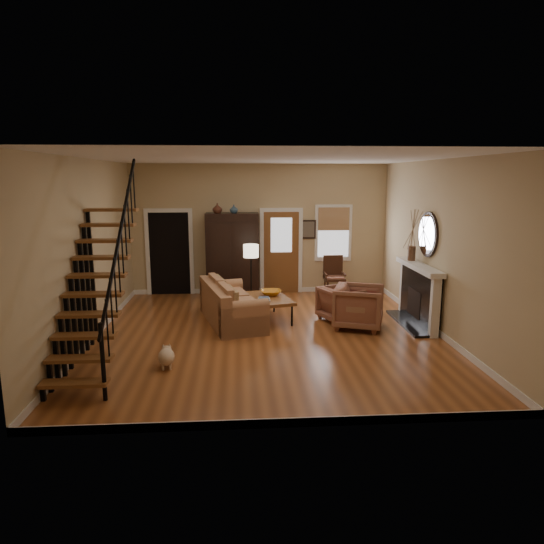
{
  "coord_description": "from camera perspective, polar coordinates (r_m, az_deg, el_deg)",
  "views": [
    {
      "loc": [
        -0.54,
        -8.84,
        2.97
      ],
      "look_at": [
        0.1,
        0.4,
        1.15
      ],
      "focal_mm": 32.0,
      "sensor_mm": 36.0,
      "label": 1
    }
  ],
  "objects": [
    {
      "name": "bowl",
      "position": [
        10.31,
        -0.13,
        -2.45
      ],
      "size": [
        0.44,
        0.44,
        0.11
      ],
      "primitive_type": "imported",
      "color": "orange",
      "rests_on": "coffee_table"
    },
    {
      "name": "books",
      "position": [
        9.87,
        -0.94,
        -3.21
      ],
      "size": [
        0.24,
        0.32,
        0.06
      ],
      "primitive_type": null,
      "color": "beige",
      "rests_on": "coffee_table"
    },
    {
      "name": "sofa",
      "position": [
        10.05,
        -4.75,
        -3.71
      ],
      "size": [
        1.45,
        2.34,
        0.81
      ],
      "primitive_type": null,
      "rotation": [
        0.0,
        0.0,
        0.25
      ],
      "color": "#AA734D",
      "rests_on": "ground"
    },
    {
      "name": "floor_lamp",
      "position": [
        10.92,
        -2.47,
        -0.64
      ],
      "size": [
        0.43,
        0.43,
        1.49
      ],
      "primitive_type": null,
      "rotation": [
        0.0,
        0.0,
        0.33
      ],
      "color": "black",
      "rests_on": "ground"
    },
    {
      "name": "coffee_table",
      "position": [
        10.24,
        -0.35,
        -4.3
      ],
      "size": [
        1.06,
        1.45,
        0.5
      ],
      "primitive_type": null,
      "rotation": [
        0.0,
        0.0,
        0.26
      ],
      "color": "brown",
      "rests_on": "ground"
    },
    {
      "name": "room",
      "position": [
        10.71,
        -3.26,
        3.23
      ],
      "size": [
        7.0,
        7.33,
        3.3
      ],
      "color": "#975126",
      "rests_on": "ground"
    },
    {
      "name": "armchair_left",
      "position": [
        9.82,
        10.19,
        -4.07
      ],
      "size": [
        1.2,
        1.18,
        0.86
      ],
      "primitive_type": "imported",
      "rotation": [
        0.0,
        0.0,
        1.23
      ],
      "color": "brown",
      "rests_on": "ground"
    },
    {
      "name": "armoire",
      "position": [
        12.15,
        -4.67,
        1.98
      ],
      "size": [
        1.3,
        0.6,
        2.1
      ],
      "primitive_type": null,
      "color": "black",
      "rests_on": "ground"
    },
    {
      "name": "fireplace",
      "position": [
        10.28,
        17.06,
        -1.92
      ],
      "size": [
        0.33,
        1.95,
        2.3
      ],
      "color": "black",
      "rests_on": "ground"
    },
    {
      "name": "armchair_right",
      "position": [
        10.27,
        8.11,
        -3.73
      ],
      "size": [
        1.03,
        1.02,
        0.72
      ],
      "primitive_type": "imported",
      "rotation": [
        0.0,
        0.0,
        1.99
      ],
      "color": "brown",
      "rests_on": "ground"
    },
    {
      "name": "dog",
      "position": [
        7.95,
        -12.32,
        -9.86
      ],
      "size": [
        0.31,
        0.47,
        0.32
      ],
      "primitive_type": null,
      "rotation": [
        0.0,
        0.0,
        0.12
      ],
      "color": "beige",
      "rests_on": "ground"
    },
    {
      "name": "staircase",
      "position": [
        7.99,
        -20.19,
        0.55
      ],
      "size": [
        0.94,
        2.8,
        3.2
      ],
      "primitive_type": null,
      "color": "brown",
      "rests_on": "ground"
    },
    {
      "name": "vase_a",
      "position": [
        11.93,
        -6.46,
        7.46
      ],
      "size": [
        0.24,
        0.24,
        0.25
      ],
      "primitive_type": "imported",
      "color": "#4C2619",
      "rests_on": "armoire"
    },
    {
      "name": "side_chair",
      "position": [
        12.28,
        7.35,
        -0.53
      ],
      "size": [
        0.54,
        0.54,
        1.02
      ],
      "primitive_type": null,
      "color": "#3C2013",
      "rests_on": "ground"
    },
    {
      "name": "vase_b",
      "position": [
        11.92,
        -4.52,
        7.4
      ],
      "size": [
        0.2,
        0.2,
        0.21
      ],
      "primitive_type": "imported",
      "color": "#334C60",
      "rests_on": "armoire"
    }
  ]
}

